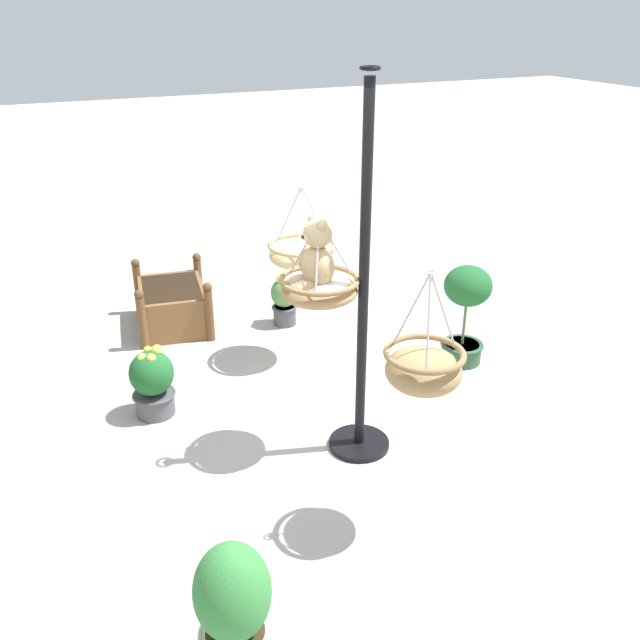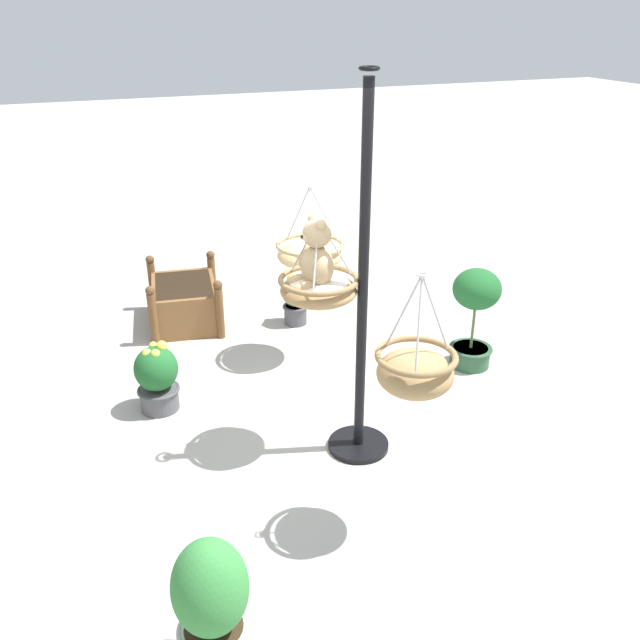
{
  "view_description": "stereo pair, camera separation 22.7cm",
  "coord_description": "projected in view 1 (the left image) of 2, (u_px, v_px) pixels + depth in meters",
  "views": [
    {
      "loc": [
        -3.83,
        1.75,
        2.95
      ],
      "look_at": [
        -0.04,
        0.02,
        0.97
      ],
      "focal_mm": 37.93,
      "sensor_mm": 36.0,
      "label": 1
    },
    {
      "loc": [
        -3.92,
        1.54,
        2.95
      ],
      "look_at": [
        -0.04,
        0.02,
        0.97
      ],
      "focal_mm": 37.93,
      "sensor_mm": 36.0,
      "label": 2
    }
  ],
  "objects": [
    {
      "name": "hanging_basket_with_teddy",
      "position": [
        319.0,
        288.0,
        4.44
      ],
      "size": [
        0.54,
        0.54,
        0.58
      ],
      "color": "#A37F51"
    },
    {
      "name": "potted_plant_tall_leafy",
      "position": [
        153.0,
        382.0,
        5.21
      ],
      "size": [
        0.34,
        0.34,
        0.58
      ],
      "color": "#4C4C51",
      "rests_on": "ground"
    },
    {
      "name": "wooden_planter_box",
      "position": [
        173.0,
        304.0,
        6.67
      ],
      "size": [
        1.01,
        0.82,
        0.59
      ],
      "color": "brown",
      "rests_on": "ground"
    },
    {
      "name": "potted_plant_bushy_green",
      "position": [
        234.0,
        612.0,
        3.11
      ],
      "size": [
        0.36,
        0.36,
        0.78
      ],
      "color": "beige",
      "rests_on": "ground"
    },
    {
      "name": "hanging_basket_right_low",
      "position": [
        302.0,
        253.0,
        5.76
      ],
      "size": [
        0.59,
        0.59,
        0.7
      ],
      "color": "tan"
    },
    {
      "name": "teddy_bear",
      "position": [
        316.0,
        258.0,
        4.34
      ],
      "size": [
        0.34,
        0.29,
        0.49
      ],
      "color": "tan"
    },
    {
      "name": "potted_plant_small_succulent",
      "position": [
        284.0,
        300.0,
        6.69
      ],
      "size": [
        0.27,
        0.27,
        0.53
      ],
      "color": "#4C4C51",
      "rests_on": "ground"
    },
    {
      "name": "hanging_basket_left_high",
      "position": [
        424.0,
        368.0,
        3.74
      ],
      "size": [
        0.46,
        0.46,
        0.71
      ],
      "color": "#A37F51"
    },
    {
      "name": "display_pole_central",
      "position": [
        362.0,
        345.0,
        4.59
      ],
      "size": [
        0.44,
        0.44,
        2.61
      ],
      "color": "black",
      "rests_on": "ground"
    },
    {
      "name": "potted_plant_flowering_red",
      "position": [
        466.0,
        307.0,
        5.87
      ],
      "size": [
        0.41,
        0.41,
        0.91
      ],
      "color": "#2D5638",
      "rests_on": "ground"
    },
    {
      "name": "ground_plane",
      "position": [
        320.0,
        435.0,
        5.07
      ],
      "size": [
        40.0,
        40.0,
        0.0
      ],
      "primitive_type": "plane",
      "color": "#ADAAA3"
    }
  ]
}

